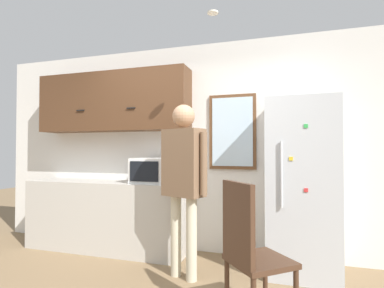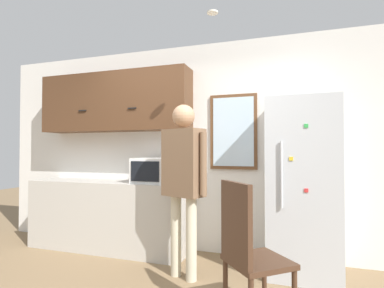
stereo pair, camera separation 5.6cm
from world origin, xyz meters
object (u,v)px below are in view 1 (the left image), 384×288
at_px(microwave, 154,170).
at_px(chair, 249,247).
at_px(refrigerator, 301,186).
at_px(person, 184,171).

xyz_separation_m(microwave, chair, (1.31, -1.16, -0.48)).
bearing_deg(chair, refrigerator, -60.89).
height_order(person, refrigerator, refrigerator).
distance_m(microwave, person, 0.79).
height_order(microwave, person, person).
distance_m(microwave, refrigerator, 1.74).
bearing_deg(person, refrigerator, 42.95).
bearing_deg(microwave, refrigerator, -1.93).
bearing_deg(chair, microwave, 8.74).
xyz_separation_m(person, refrigerator, (1.16, 0.48, -0.17)).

